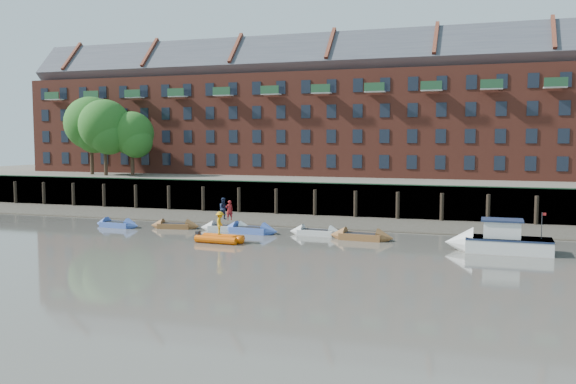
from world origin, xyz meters
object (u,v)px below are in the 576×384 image
at_px(person_rower_b, 224,209).
at_px(motor_launch, 491,241).
at_px(person_rib_crew, 220,223).
at_px(rowboat_2, 175,226).
at_px(rowboat_3, 227,228).
at_px(rowboat_6, 361,236).
at_px(rib_tender, 221,239).
at_px(person_rower_a, 229,210).
at_px(rowboat_4, 250,230).
at_px(rowboat_5, 316,232).
at_px(rowboat_1, 117,224).

bearing_deg(person_rower_b, motor_launch, -47.43).
bearing_deg(person_rib_crew, person_rower_b, 6.72).
height_order(rowboat_2, rowboat_3, rowboat_3).
height_order(motor_launch, person_rower_b, person_rower_b).
bearing_deg(rowboat_6, rib_tender, -151.12).
bearing_deg(rowboat_2, person_rower_a, -6.57).
bearing_deg(rowboat_4, rowboat_5, 11.88).
xyz_separation_m(rowboat_4, motor_launch, (18.28, -2.39, 0.47)).
bearing_deg(rowboat_3, rowboat_4, -18.76).
bearing_deg(rowboat_2, rowboat_4, -11.95).
bearing_deg(rowboat_1, motor_launch, 1.27).
xyz_separation_m(rowboat_4, rowboat_5, (5.36, 0.60, -0.02)).
bearing_deg(rowboat_6, motor_launch, -8.12).
distance_m(rowboat_2, person_rower_a, 5.14).
relative_size(rowboat_1, person_rower_b, 2.46).
xyz_separation_m(motor_launch, person_rower_b, (-20.88, 3.16, 1.07)).
bearing_deg(rowboat_2, motor_launch, -14.86).
height_order(rowboat_3, rowboat_4, rowboat_4).
distance_m(rowboat_2, rib_tender, 8.44).
height_order(person_rower_a, person_rib_crew, person_rower_a).
height_order(rowboat_6, motor_launch, motor_launch).
height_order(rowboat_1, rowboat_3, rowboat_3).
bearing_deg(rowboat_1, rowboat_4, 7.24).
bearing_deg(person_rib_crew, rowboat_1, 54.69).
height_order(rowboat_5, person_rib_crew, person_rib_crew).
xyz_separation_m(rowboat_6, person_rib_crew, (-9.50, -4.41, 1.18)).
height_order(rowboat_5, rowboat_6, rowboat_6).
bearing_deg(person_rower_a, rowboat_3, -19.23).
xyz_separation_m(rowboat_6, person_rower_b, (-11.72, 1.18, 1.54)).
bearing_deg(motor_launch, rowboat_5, -12.84).
distance_m(rowboat_3, rowboat_5, 7.59).
height_order(rowboat_2, rowboat_6, rowboat_6).
bearing_deg(rowboat_5, motor_launch, -11.19).
bearing_deg(motor_launch, rowboat_3, -7.84).
bearing_deg(rowboat_3, rib_tender, -75.99).
height_order(rowboat_4, person_rower_a, person_rower_a).
distance_m(rowboat_3, rowboat_4, 2.29).
height_order(rowboat_2, rowboat_4, rowboat_4).
xyz_separation_m(rowboat_3, rowboat_4, (2.23, -0.51, 0.02)).
bearing_deg(motor_launch, person_rower_b, -8.38).
height_order(rowboat_3, person_rower_a, person_rower_a).
height_order(rowboat_4, rowboat_5, rowboat_4).
bearing_deg(rib_tender, person_rower_b, 116.68).
xyz_separation_m(rowboat_4, person_rower_a, (-2.04, 0.58, 1.45)).
bearing_deg(person_rower_a, rowboat_2, -38.47).
height_order(rowboat_4, rib_tender, rowboat_4).
xyz_separation_m(rowboat_3, person_rower_b, (-0.37, 0.26, 1.56)).
relative_size(rowboat_5, person_rower_b, 2.46).
height_order(rib_tender, person_rower_a, person_rower_a).
relative_size(rowboat_6, person_rower_b, 2.76).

